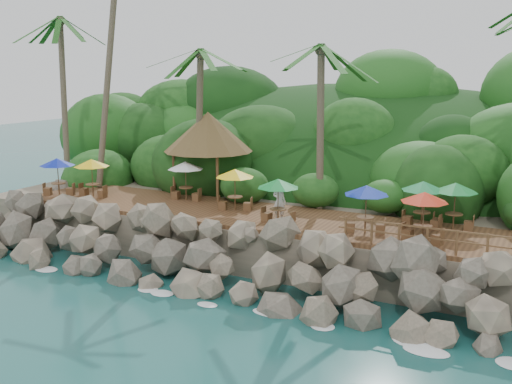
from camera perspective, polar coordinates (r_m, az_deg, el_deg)
The scene contains 12 objects.
ground at distance 24.96m, azimuth -6.41°, elevation -10.20°, with size 140.00×140.00×0.00m, color #19514F.
land_base at distance 38.41m, azimuth 6.84°, elevation -0.72°, with size 32.00×25.20×2.10m, color gray.
jungle_hill at distance 45.58m, azimuth 10.11°, elevation -0.18°, with size 44.80×28.00×15.40m, color #143811.
seawall at distance 26.15m, azimuth -4.03°, elevation -6.43°, with size 29.00×4.00×2.30m, color gray, non-canonical shape.
terrace at distance 29.21m, azimuth 0.00°, elevation -2.30°, with size 26.00×5.00×0.20m, color brown.
jungle_foliage at distance 37.74m, azimuth 6.26°, elevation -2.57°, with size 44.00×16.00×12.00m, color #143811, non-canonical shape.
foam_line at distance 25.18m, azimuth -6.03°, elevation -9.91°, with size 25.20×0.80×0.06m.
palms at distance 31.22m, azimuth 1.07°, elevation 16.91°, with size 32.92×6.42×14.77m.
palapa at distance 33.51m, azimuth -4.58°, elevation 5.72°, with size 4.99×4.99×4.60m.
dining_clusters at distance 28.53m, azimuth 0.85°, elevation 1.13°, with size 22.75×4.63×2.09m.
railing at distance 24.12m, azimuth 16.00°, elevation -4.09°, with size 7.20×0.10×1.00m.
waiter at distance 27.81m, azimuth 2.23°, elevation -0.90°, with size 0.66×0.43×1.82m, color white.
Camera 1 is at (12.95, -19.20, 9.32)m, focal length 42.01 mm.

